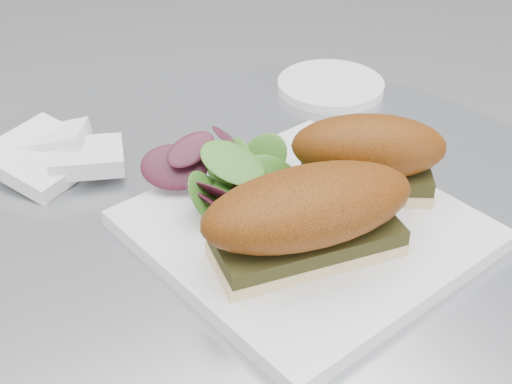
{
  "coord_description": "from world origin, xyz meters",
  "views": [
    {
      "loc": [
        -0.25,
        -0.46,
        1.14
      ],
      "look_at": [
        0.01,
        0.0,
        0.77
      ],
      "focal_mm": 50.0,
      "sensor_mm": 36.0,
      "label": 1
    }
  ],
  "objects_px": {
    "plate": "(306,229)",
    "sandwich_right": "(368,155)",
    "sandwich_left": "(308,215)",
    "saucer": "(331,86)"
  },
  "relations": [
    {
      "from": "saucer",
      "to": "sandwich_left",
      "type": "bearing_deg",
      "value": -127.61
    },
    {
      "from": "sandwich_left",
      "to": "saucer",
      "type": "relative_size",
      "value": 1.46
    },
    {
      "from": "plate",
      "to": "sandwich_left",
      "type": "distance_m",
      "value": 0.07
    },
    {
      "from": "sandwich_left",
      "to": "saucer",
      "type": "height_order",
      "value": "sandwich_left"
    },
    {
      "from": "sandwich_right",
      "to": "saucer",
      "type": "relative_size",
      "value": 1.17
    },
    {
      "from": "sandwich_left",
      "to": "saucer",
      "type": "distance_m",
      "value": 0.35
    },
    {
      "from": "sandwich_left",
      "to": "sandwich_right",
      "type": "relative_size",
      "value": 1.25
    },
    {
      "from": "sandwich_right",
      "to": "sandwich_left",
      "type": "bearing_deg",
      "value": -121.46
    },
    {
      "from": "plate",
      "to": "sandwich_right",
      "type": "xyz_separation_m",
      "value": [
        0.07,
        0.01,
        0.05
      ]
    },
    {
      "from": "plate",
      "to": "sandwich_left",
      "type": "relative_size",
      "value": 1.38
    }
  ]
}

